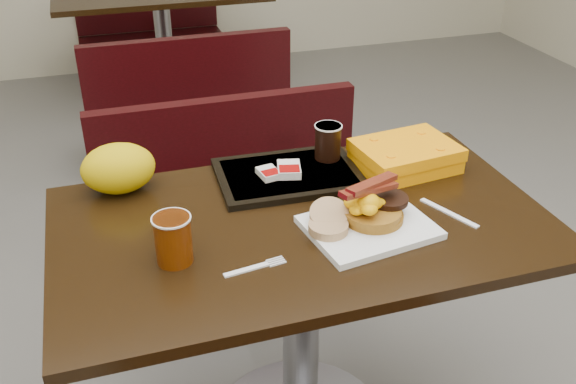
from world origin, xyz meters
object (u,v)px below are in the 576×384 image
object	(u,v)px
bench_far_s	(185,96)
hashbrown_sleeve_right	(289,169)
platter	(369,227)
table_near	(301,336)
pancake_stack	(373,213)
fork	(246,270)
paper_bag	(118,168)
tray	(288,175)
hashbrown_sleeve_left	(269,173)
clamshell	(405,156)
coffee_cup_far	(328,142)
coffee_cup_near	(173,240)
table_far	(165,53)
knife	(449,213)
bench_near_n	(240,212)
bench_far_n	(151,25)

from	to	relation	value
bench_far_s	hashbrown_sleeve_right	bearing A→B (deg)	-88.95
platter	hashbrown_sleeve_right	size ratio (longest dim) A/B	3.48
table_near	pancake_stack	xyz separation A→B (m)	(0.15, -0.07, 0.41)
table_near	fork	xyz separation A→B (m)	(-0.18, -0.16, 0.38)
paper_bag	tray	bearing A→B (deg)	-8.47
platter	fork	bearing A→B (deg)	-176.50
hashbrown_sleeve_left	clamshell	distance (m)	0.39
pancake_stack	hashbrown_sleeve_right	size ratio (longest dim) A/B	1.76
coffee_cup_far	coffee_cup_near	bearing A→B (deg)	-145.03
hashbrown_sleeve_left	coffee_cup_far	bearing A→B (deg)	6.94
table_far	tray	world-z (taller)	tray
knife	hashbrown_sleeve_left	size ratio (longest dim) A/B	2.57
platter	coffee_cup_far	distance (m)	0.36
table_far	coffee_cup_near	world-z (taller)	coffee_cup_near
hashbrown_sleeve_left	hashbrown_sleeve_right	distance (m)	0.06
bench_far_s	tray	xyz separation A→B (m)	(0.03, -1.69, 0.40)
coffee_cup_far	platter	bearing A→B (deg)	-94.30
paper_bag	table_far	bearing A→B (deg)	79.98
table_near	fork	world-z (taller)	fork
bench_near_n	bench_far_s	xyz separation A→B (m)	(0.00, 1.20, 0.00)
platter	tray	world-z (taller)	tray
clamshell	hashbrown_sleeve_left	bearing A→B (deg)	168.43
platter	hashbrown_sleeve_left	world-z (taller)	hashbrown_sleeve_left
bench_far_s	fork	bearing A→B (deg)	-95.06
table_near	platter	xyz separation A→B (m)	(0.14, -0.09, 0.38)
table_near	table_far	xyz separation A→B (m)	(0.00, 2.60, 0.00)
bench_far_s	coffee_cup_far	xyz separation A→B (m)	(0.16, -1.64, 0.46)
bench_near_n	fork	bearing A→B (deg)	-101.98
table_far	hashbrown_sleeve_right	size ratio (longest dim) A/B	14.52
fork	table_near	bearing A→B (deg)	32.92
bench_far_n	pancake_stack	world-z (taller)	pancake_stack
bench_far_n	coffee_cup_near	world-z (taller)	coffee_cup_near
tray	paper_bag	size ratio (longest dim) A/B	2.00
bench_far_n	knife	bearing A→B (deg)	-84.00
bench_far_s	clamshell	size ratio (longest dim) A/B	3.74
pancake_stack	tray	size ratio (longest dim) A/B	0.38
coffee_cup_far	hashbrown_sleeve_left	bearing A→B (deg)	-163.79
hashbrown_sleeve_left	hashbrown_sleeve_right	xyz separation A→B (m)	(0.06, 0.00, 0.00)
fork	hashbrown_sleeve_right	world-z (taller)	hashbrown_sleeve_right
platter	knife	distance (m)	0.22
table_near	table_far	world-z (taller)	same
bench_near_n	platter	size ratio (longest dim) A/B	3.47
bench_near_n	fork	distance (m)	0.96
platter	pancake_stack	bearing A→B (deg)	39.74
paper_bag	fork	bearing A→B (deg)	-62.58
pancake_stack	knife	distance (m)	0.20
table_far	hashbrown_sleeve_left	size ratio (longest dim) A/B	17.89
fork	clamshell	size ratio (longest dim) A/B	0.53
table_far	hashbrown_sleeve_right	xyz separation A→B (m)	(0.03, -2.39, 0.40)
bench_far_n	clamshell	xyz separation A→B (m)	(0.36, -3.13, 0.43)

